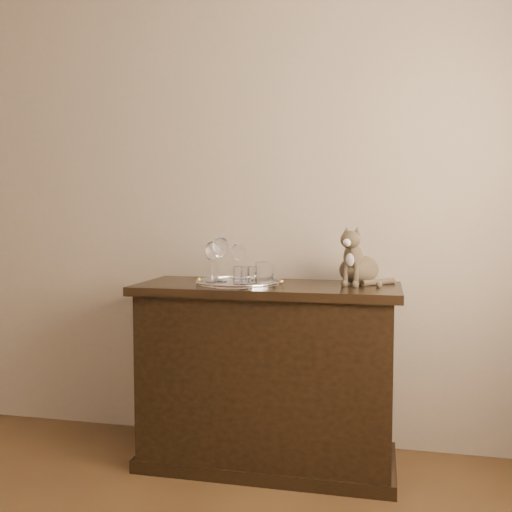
{
  "coord_description": "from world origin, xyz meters",
  "views": [
    {
      "loc": [
        1.12,
        -0.61,
        1.17
      ],
      "look_at": [
        0.54,
        1.95,
        0.98
      ],
      "focal_mm": 40.0,
      "sensor_mm": 36.0,
      "label": 1
    }
  ],
  "objects_px": {
    "wine_glass_c": "(212,262)",
    "cat": "(359,255)",
    "tray": "(239,283)",
    "tumbler_c": "(264,272)",
    "wine_glass_b": "(238,261)",
    "tumbler_b": "(241,275)",
    "wine_glass_a": "(220,259)",
    "tumbler_a": "(249,275)",
    "sideboard": "(268,375)"
  },
  "relations": [
    {
      "from": "wine_glass_b",
      "to": "cat",
      "type": "height_order",
      "value": "cat"
    },
    {
      "from": "wine_glass_a",
      "to": "wine_glass_c",
      "type": "height_order",
      "value": "wine_glass_a"
    },
    {
      "from": "wine_glass_a",
      "to": "tray",
      "type": "bearing_deg",
      "value": -19.97
    },
    {
      "from": "wine_glass_b",
      "to": "tumbler_a",
      "type": "bearing_deg",
      "value": -61.63
    },
    {
      "from": "wine_glass_a",
      "to": "tumbler_a",
      "type": "distance_m",
      "value": 0.19
    },
    {
      "from": "tray",
      "to": "tumbler_a",
      "type": "height_order",
      "value": "tumbler_a"
    },
    {
      "from": "tray",
      "to": "cat",
      "type": "height_order",
      "value": "cat"
    },
    {
      "from": "cat",
      "to": "tray",
      "type": "bearing_deg",
      "value": -146.86
    },
    {
      "from": "tumbler_b",
      "to": "wine_glass_c",
      "type": "bearing_deg",
      "value": 155.11
    },
    {
      "from": "wine_glass_a",
      "to": "cat",
      "type": "distance_m",
      "value": 0.65
    },
    {
      "from": "wine_glass_b",
      "to": "wine_glass_c",
      "type": "height_order",
      "value": "wine_glass_c"
    },
    {
      "from": "sideboard",
      "to": "tumbler_c",
      "type": "xyz_separation_m",
      "value": [
        -0.01,
        -0.01,
        0.48
      ]
    },
    {
      "from": "tray",
      "to": "tumbler_b",
      "type": "relative_size",
      "value": 4.88
    },
    {
      "from": "wine_glass_a",
      "to": "wine_glass_c",
      "type": "xyz_separation_m",
      "value": [
        -0.03,
        -0.04,
        -0.01
      ]
    },
    {
      "from": "sideboard",
      "to": "tray",
      "type": "height_order",
      "value": "tray"
    },
    {
      "from": "wine_glass_a",
      "to": "cat",
      "type": "xyz_separation_m",
      "value": [
        0.64,
        0.09,
        0.02
      ]
    },
    {
      "from": "sideboard",
      "to": "tumbler_a",
      "type": "xyz_separation_m",
      "value": [
        -0.07,
        -0.08,
        0.47
      ]
    },
    {
      "from": "cat",
      "to": "tumbler_a",
      "type": "bearing_deg",
      "value": -140.26
    },
    {
      "from": "tray",
      "to": "tumbler_b",
      "type": "height_order",
      "value": "tumbler_b"
    },
    {
      "from": "tray",
      "to": "sideboard",
      "type": "bearing_deg",
      "value": 13.32
    },
    {
      "from": "tray",
      "to": "wine_glass_a",
      "type": "relative_size",
      "value": 1.88
    },
    {
      "from": "tray",
      "to": "cat",
      "type": "relative_size",
      "value": 1.49
    },
    {
      "from": "tumbler_a",
      "to": "tumbler_b",
      "type": "bearing_deg",
      "value": -138.59
    },
    {
      "from": "tumbler_a",
      "to": "tray",
      "type": "bearing_deg",
      "value": 138.92
    },
    {
      "from": "tray",
      "to": "wine_glass_b",
      "type": "distance_m",
      "value": 0.15
    },
    {
      "from": "tray",
      "to": "tumbler_c",
      "type": "xyz_separation_m",
      "value": [
        0.11,
        0.02,
        0.05
      ]
    },
    {
      "from": "tumbler_c",
      "to": "sideboard",
      "type": "bearing_deg",
      "value": 39.9
    },
    {
      "from": "tumbler_b",
      "to": "cat",
      "type": "relative_size",
      "value": 0.31
    },
    {
      "from": "wine_glass_c",
      "to": "cat",
      "type": "xyz_separation_m",
      "value": [
        0.66,
        0.13,
        0.03
      ]
    },
    {
      "from": "wine_glass_a",
      "to": "wine_glass_b",
      "type": "xyz_separation_m",
      "value": [
        0.07,
        0.08,
        -0.02
      ]
    },
    {
      "from": "tray",
      "to": "tumbler_c",
      "type": "relative_size",
      "value": 4.18
    },
    {
      "from": "tray",
      "to": "tumbler_c",
      "type": "distance_m",
      "value": 0.13
    },
    {
      "from": "wine_glass_b",
      "to": "tumbler_b",
      "type": "relative_size",
      "value": 2.14
    },
    {
      "from": "tray",
      "to": "wine_glass_b",
      "type": "bearing_deg",
      "value": 106.33
    },
    {
      "from": "sideboard",
      "to": "tray",
      "type": "bearing_deg",
      "value": -166.68
    },
    {
      "from": "cat",
      "to": "tumbler_b",
      "type": "bearing_deg",
      "value": -138.85
    },
    {
      "from": "wine_glass_c",
      "to": "cat",
      "type": "distance_m",
      "value": 0.68
    },
    {
      "from": "tumbler_b",
      "to": "cat",
      "type": "bearing_deg",
      "value": 21.24
    },
    {
      "from": "tray",
      "to": "wine_glass_a",
      "type": "distance_m",
      "value": 0.16
    },
    {
      "from": "wine_glass_a",
      "to": "tumbler_c",
      "type": "relative_size",
      "value": 2.22
    },
    {
      "from": "sideboard",
      "to": "cat",
      "type": "xyz_separation_m",
      "value": [
        0.41,
        0.1,
        0.56
      ]
    },
    {
      "from": "wine_glass_a",
      "to": "tumbler_c",
      "type": "distance_m",
      "value": 0.22
    },
    {
      "from": "sideboard",
      "to": "tumbler_a",
      "type": "relative_size",
      "value": 15.13
    },
    {
      "from": "wine_glass_a",
      "to": "tumbler_a",
      "type": "height_order",
      "value": "wine_glass_a"
    },
    {
      "from": "tumbler_c",
      "to": "cat",
      "type": "bearing_deg",
      "value": 14.27
    },
    {
      "from": "tumbler_a",
      "to": "sideboard",
      "type": "bearing_deg",
      "value": 47.05
    },
    {
      "from": "wine_glass_b",
      "to": "tumbler_b",
      "type": "xyz_separation_m",
      "value": [
        0.06,
        -0.19,
        -0.05
      ]
    },
    {
      "from": "tumbler_b",
      "to": "tumbler_c",
      "type": "relative_size",
      "value": 0.86
    },
    {
      "from": "tumbler_b",
      "to": "tumbler_c",
      "type": "height_order",
      "value": "tumbler_c"
    },
    {
      "from": "sideboard",
      "to": "tumbler_a",
      "type": "distance_m",
      "value": 0.48
    }
  ]
}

